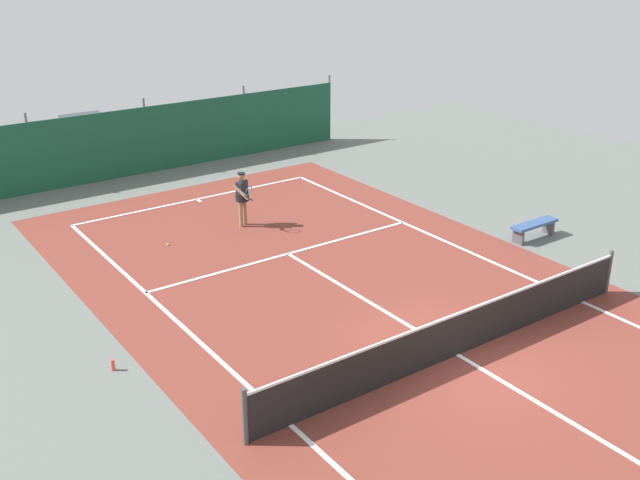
{
  "coord_description": "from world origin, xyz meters",
  "views": [
    {
      "loc": [
        -9.95,
        -9.17,
        8.01
      ],
      "look_at": [
        0.02,
        4.94,
        0.9
      ],
      "focal_mm": 41.65,
      "sensor_mm": 36.0,
      "label": 1
    }
  ],
  "objects_px": {
    "parked_car": "(88,139)",
    "courtside_bench": "(534,226)",
    "tennis_player": "(242,195)",
    "water_bottle": "(113,365)",
    "tennis_net": "(459,333)",
    "tennis_ball_near_player": "(168,244)"
  },
  "relations": [
    {
      "from": "tennis_net",
      "to": "water_bottle",
      "type": "xyz_separation_m",
      "value": [
        -6.0,
        3.53,
        -0.39
      ]
    },
    {
      "from": "tennis_net",
      "to": "courtside_bench",
      "type": "bearing_deg",
      "value": 27.58
    },
    {
      "from": "courtside_bench",
      "to": "parked_car",
      "type": "bearing_deg",
      "value": 116.65
    },
    {
      "from": "tennis_player",
      "to": "parked_car",
      "type": "xyz_separation_m",
      "value": [
        -1.34,
        9.43,
        -0.12
      ]
    },
    {
      "from": "tennis_ball_near_player",
      "to": "water_bottle",
      "type": "height_order",
      "value": "water_bottle"
    },
    {
      "from": "tennis_net",
      "to": "courtside_bench",
      "type": "relative_size",
      "value": 6.33
    },
    {
      "from": "tennis_net",
      "to": "water_bottle",
      "type": "height_order",
      "value": "tennis_net"
    },
    {
      "from": "tennis_net",
      "to": "tennis_ball_near_player",
      "type": "relative_size",
      "value": 153.33
    },
    {
      "from": "courtside_bench",
      "to": "water_bottle",
      "type": "distance_m",
      "value": 12.32
    },
    {
      "from": "tennis_player",
      "to": "parked_car",
      "type": "bearing_deg",
      "value": -108.04
    },
    {
      "from": "tennis_ball_near_player",
      "to": "water_bottle",
      "type": "bearing_deg",
      "value": -124.08
    },
    {
      "from": "tennis_player",
      "to": "tennis_ball_near_player",
      "type": "height_order",
      "value": "tennis_player"
    },
    {
      "from": "tennis_player",
      "to": "parked_car",
      "type": "distance_m",
      "value": 9.52
    },
    {
      "from": "tennis_net",
      "to": "water_bottle",
      "type": "relative_size",
      "value": 42.17
    },
    {
      "from": "tennis_ball_near_player",
      "to": "water_bottle",
      "type": "distance_m",
      "value": 6.41
    },
    {
      "from": "tennis_ball_near_player",
      "to": "parked_car",
      "type": "distance_m",
      "value": 9.65
    },
    {
      "from": "tennis_player",
      "to": "courtside_bench",
      "type": "distance_m",
      "value": 8.44
    },
    {
      "from": "tennis_player",
      "to": "water_bottle",
      "type": "distance_m",
      "value": 8.19
    },
    {
      "from": "parked_car",
      "to": "courtside_bench",
      "type": "bearing_deg",
      "value": -61.6
    },
    {
      "from": "tennis_ball_near_player",
      "to": "tennis_net",
      "type": "bearing_deg",
      "value": -74.73
    },
    {
      "from": "tennis_net",
      "to": "tennis_player",
      "type": "distance_m",
      "value": 8.97
    },
    {
      "from": "tennis_net",
      "to": "parked_car",
      "type": "distance_m",
      "value": 18.43
    }
  ]
}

